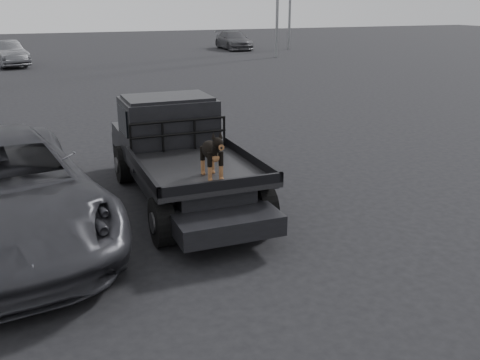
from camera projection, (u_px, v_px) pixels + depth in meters
name	position (u px, v px, depth m)	size (l,w,h in m)	color
ground	(251.00, 248.00, 8.02)	(120.00, 120.00, 0.00)	black
flatbed_ute	(183.00, 177.00, 9.79)	(2.00, 5.40, 0.92)	black
ute_cab	(168.00, 119.00, 10.34)	(1.72, 1.30, 0.88)	black
headache_rack	(179.00, 136.00, 9.73)	(1.80, 0.08, 0.55)	black
dog	(211.00, 154.00, 8.22)	(0.32, 0.60, 0.74)	black
distant_car_a	(6.00, 54.00, 29.98)	(1.48, 4.25, 1.40)	#494A4E
distant_car_b	(233.00, 40.00, 40.43)	(1.87, 4.60, 1.33)	#47484C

